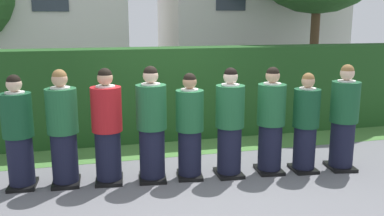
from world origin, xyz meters
name	(u,v)px	position (x,y,z in m)	size (l,w,h in m)	color
ground_plane	(192,176)	(0.00, 0.00, 0.00)	(60.00, 60.00, 0.00)	slate
student_front_row_0	(18,135)	(-2.40, 0.22, 0.76)	(0.41, 0.47, 1.59)	black
student_front_row_1	(63,131)	(-1.81, 0.17, 0.79)	(0.43, 0.52, 1.65)	black
student_in_red_blazer	(107,129)	(-1.21, 0.11, 0.79)	(0.43, 0.51, 1.65)	black
student_front_row_3	(152,127)	(-0.59, 0.04, 0.80)	(0.44, 0.55, 1.67)	black
student_front_row_4	(190,129)	(-0.03, 0.00, 0.74)	(0.42, 0.49, 1.56)	black
student_front_row_5	(230,125)	(0.56, -0.07, 0.78)	(0.42, 0.52, 1.63)	black
student_front_row_6	(271,123)	(1.21, -0.09, 0.77)	(0.43, 0.50, 1.62)	black
student_front_row_7	(306,125)	(1.75, -0.18, 0.73)	(0.40, 0.46, 1.53)	black
student_front_row_8	(344,120)	(2.36, -0.24, 0.78)	(0.45, 0.55, 1.65)	black
hedge	(164,93)	(0.00, 2.20, 0.89)	(12.54, 0.70, 1.78)	#214C1E
lawn_strip	(173,149)	(0.00, 1.40, 0.00)	(12.54, 0.90, 0.01)	#477A38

